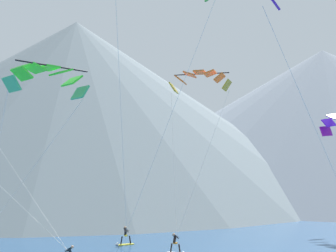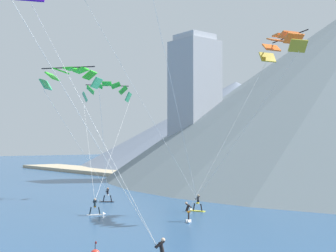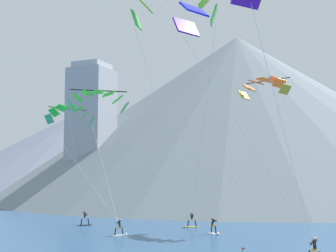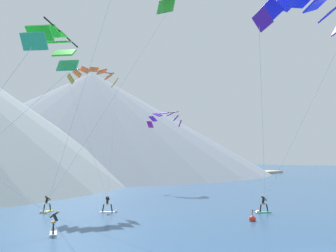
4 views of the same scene
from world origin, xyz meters
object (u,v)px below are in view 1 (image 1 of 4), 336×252
object	(u,v)px
kitesurfer_mid_center	(123,240)
parafoil_kite_far_right	(200,79)
kitesurfer_far_right	(177,248)
parafoil_kite_near_trail	(48,78)

from	to	relation	value
kitesurfer_mid_center	parafoil_kite_far_right	world-z (taller)	parafoil_kite_far_right
kitesurfer_far_right	parafoil_kite_near_trail	distance (m)	16.48
kitesurfer_mid_center	parafoil_kite_far_right	size ratio (longest dim) A/B	0.12
parafoil_kite_far_right	kitesurfer_far_right	bearing A→B (deg)	-112.21
kitesurfer_mid_center	parafoil_kite_near_trail	bearing A→B (deg)	-116.21
kitesurfer_mid_center	parafoil_kite_near_trail	xyz separation A→B (m)	(-5.22, -10.60, 12.18)
kitesurfer_mid_center	parafoil_kite_near_trail	world-z (taller)	parafoil_kite_near_trail
parafoil_kite_near_trail	kitesurfer_far_right	bearing A→B (deg)	32.58
kitesurfer_mid_center	kitesurfer_far_right	xyz separation A→B (m)	(4.15, -4.61, 0.03)
kitesurfer_mid_center	parafoil_kite_far_right	bearing A→B (deg)	25.75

